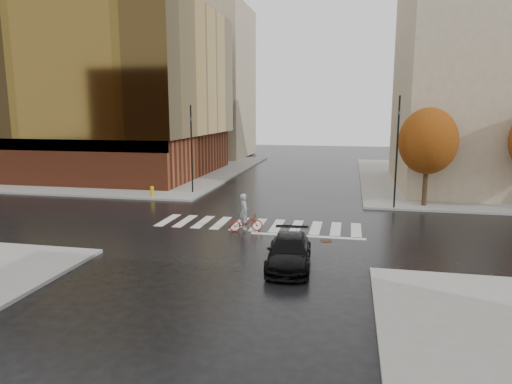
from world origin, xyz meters
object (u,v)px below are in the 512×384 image
traffic_light_ne (397,145)px  traffic_light_nw (191,144)px  sedan (289,252)px  cyclist (245,219)px  fire_hydrant (152,191)px

traffic_light_ne → traffic_light_nw: bearing=-11.9°
sedan → cyclist: cyclist is taller
sedan → fire_hydrant: 17.34m
sedan → fire_hydrant: bearing=129.2°
cyclist → traffic_light_ne: (8.36, 7.30, 3.56)m
sedan → traffic_light_nw: bearing=118.4°
traffic_light_nw → traffic_light_ne: (14.93, -2.70, 0.36)m
traffic_light_nw → traffic_light_ne: 15.17m
cyclist → traffic_light_nw: 12.38m
traffic_light_nw → fire_hydrant: (-2.25, -2.50, -3.31)m
sedan → cyclist: (-3.08, 5.11, 0.06)m
sedan → cyclist: 5.97m
traffic_light_ne → fire_hydrant: 17.57m
traffic_light_ne → fire_hydrant: size_ratio=8.99×
sedan → fire_hydrant: size_ratio=5.48×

